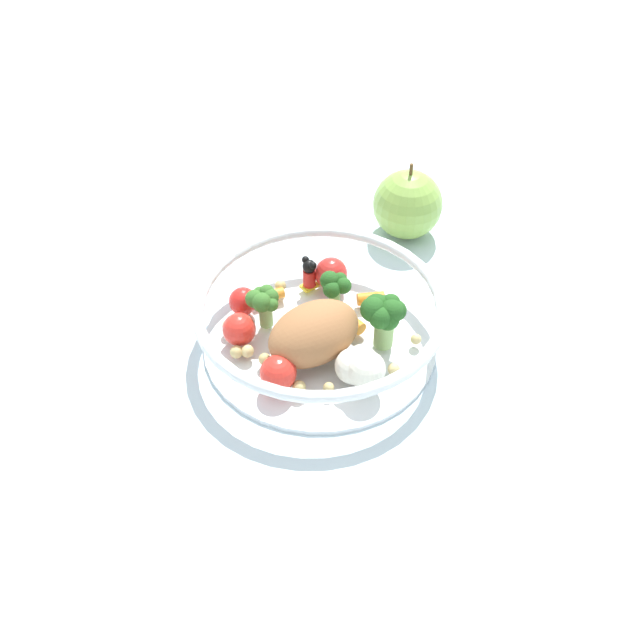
{
  "coord_description": "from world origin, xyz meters",
  "views": [
    {
      "loc": [
        0.04,
        0.47,
        0.47
      ],
      "look_at": [
        -0.01,
        0.01,
        0.03
      ],
      "focal_mm": 40.72,
      "sensor_mm": 36.0,
      "label": 1
    }
  ],
  "objects": [
    {
      "name": "ground_plane",
      "position": [
        0.0,
        0.0,
        0.0
      ],
      "size": [
        2.4,
        2.4,
        0.0
      ],
      "primitive_type": "plane",
      "color": "silver"
    },
    {
      "name": "food_container",
      "position": [
        -0.01,
        0.01,
        0.03
      ],
      "size": [
        0.22,
        0.22,
        0.06
      ],
      "color": "white",
      "rests_on": "ground_plane"
    },
    {
      "name": "loose_apple",
      "position": [
        -0.12,
        -0.15,
        0.04
      ],
      "size": [
        0.07,
        0.07,
        0.09
      ],
      "color": "#8CB74C",
      "rests_on": "ground_plane"
    },
    {
      "name": "folded_napkin",
      "position": [
        -0.03,
        0.24,
        0.0
      ],
      "size": [
        0.14,
        0.14,
        0.01
      ],
      "primitive_type": "cube",
      "rotation": [
        0.0,
        0.0,
        -0.09
      ],
      "color": "white",
      "rests_on": "ground_plane"
    }
  ]
}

